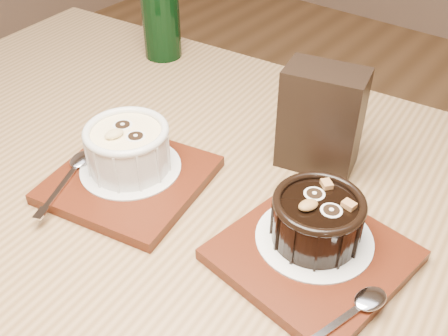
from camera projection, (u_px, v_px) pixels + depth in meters
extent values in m
cube|color=brown|center=(192.00, 225.00, 0.65)|extent=(1.27, 0.91, 0.04)
cylinder|color=brown|center=(101.00, 167.00, 1.34)|extent=(0.06, 0.06, 0.71)
cube|color=#521D0D|center=(130.00, 180.00, 0.67)|extent=(0.21, 0.21, 0.01)
cylinder|color=white|center=(131.00, 167.00, 0.68)|extent=(0.13, 0.13, 0.00)
cylinder|color=silver|center=(128.00, 150.00, 0.66)|extent=(0.10, 0.10, 0.05)
cylinder|color=#FFE19B|center=(126.00, 133.00, 0.64)|extent=(0.09, 0.09, 0.00)
torus|color=silver|center=(126.00, 131.00, 0.64)|extent=(0.11, 0.11, 0.01)
cylinder|color=black|center=(123.00, 125.00, 0.65)|extent=(0.02, 0.02, 0.00)
cylinder|color=black|center=(136.00, 136.00, 0.63)|extent=(0.02, 0.02, 0.00)
ellipsoid|color=tan|center=(114.00, 134.00, 0.63)|extent=(0.02, 0.03, 0.01)
cube|color=#521D0D|center=(312.00, 255.00, 0.57)|extent=(0.20, 0.20, 0.01)
cylinder|color=white|center=(314.00, 238.00, 0.58)|extent=(0.13, 0.13, 0.00)
cylinder|color=black|center=(317.00, 221.00, 0.56)|extent=(0.09, 0.09, 0.05)
cylinder|color=black|center=(319.00, 205.00, 0.55)|extent=(0.08, 0.08, 0.00)
torus|color=black|center=(320.00, 202.00, 0.54)|extent=(0.10, 0.10, 0.01)
cylinder|color=black|center=(314.00, 193.00, 0.56)|extent=(0.02, 0.02, 0.00)
cylinder|color=black|center=(331.00, 210.00, 0.54)|extent=(0.02, 0.02, 0.00)
ellipsoid|color=brown|center=(308.00, 205.00, 0.54)|extent=(0.02, 0.03, 0.01)
cube|color=brown|center=(327.00, 184.00, 0.57)|extent=(0.02, 0.02, 0.01)
cube|color=brown|center=(349.00, 205.00, 0.54)|extent=(0.02, 0.01, 0.01)
cube|color=black|center=(321.00, 119.00, 0.67)|extent=(0.11, 0.08, 0.14)
cylinder|color=black|center=(160.00, 8.00, 0.91)|extent=(0.07, 0.07, 0.18)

